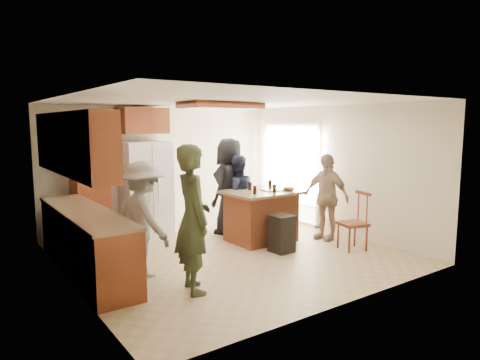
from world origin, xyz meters
TOP-DOWN VIEW (x-y plane):
  - room_shell at (4.37, 1.64)m, footprint 8.00×5.20m
  - person_front_left at (-1.26, -1.10)m, footprint 0.64×0.78m
  - person_behind_left at (0.76, 0.85)m, footprint 0.81×0.57m
  - person_behind_right at (0.75, 1.08)m, footprint 1.08×0.95m
  - person_side_right at (1.98, -0.30)m, footprint 0.63×1.01m
  - person_counter at (-1.56, -0.21)m, footprint 0.65×1.12m
  - left_cabinetry at (-2.24, 0.40)m, footprint 0.64×3.00m
  - back_wall_units at (-1.33, 2.20)m, footprint 1.80×0.60m
  - refrigerator at (-0.55, 2.12)m, footprint 0.90×0.76m
  - kitchen_island at (0.91, 0.29)m, footprint 1.28×1.03m
  - island_items at (1.14, 0.19)m, footprint 0.92×0.63m
  - trash_bin at (0.77, -0.46)m, footprint 0.37×0.37m
  - spindle_chair at (1.86, -1.06)m, footprint 0.52×0.52m

SIDE VIEW (x-z plane):
  - trash_bin at x=0.77m, z-range 0.00..0.63m
  - spindle_chair at x=1.86m, z-range -0.04..0.95m
  - kitchen_island at x=0.91m, z-range 0.01..0.94m
  - person_behind_left at x=0.76m, z-range 0.00..1.55m
  - person_side_right at x=1.98m, z-range 0.00..1.60m
  - person_counter at x=-1.56m, z-range 0.00..1.63m
  - room_shell at x=4.37m, z-range -1.63..3.37m
  - refrigerator at x=-0.55m, z-range 0.00..1.80m
  - person_behind_right at x=0.75m, z-range 0.00..1.87m
  - person_front_left at x=-1.26m, z-range 0.00..1.90m
  - left_cabinetry at x=-2.24m, z-range -0.19..2.11m
  - island_items at x=1.14m, z-range 0.89..1.04m
  - back_wall_units at x=-1.33m, z-range 0.15..2.60m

